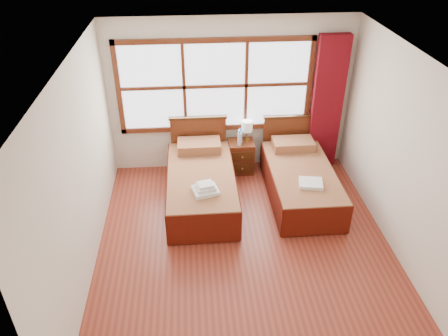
{
  "coord_description": "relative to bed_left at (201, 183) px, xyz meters",
  "views": [
    {
      "loc": [
        -0.66,
        -4.44,
        4.11
      ],
      "look_at": [
        -0.23,
        0.7,
        0.88
      ],
      "focal_mm": 35.0,
      "sensor_mm": 36.0,
      "label": 1
    }
  ],
  "objects": [
    {
      "name": "window",
      "position": [
        0.3,
        1.01,
        1.19
      ],
      "size": [
        3.16,
        0.06,
        1.56
      ],
      "color": "white",
      "rests_on": "wall_back"
    },
    {
      "name": "floor",
      "position": [
        0.55,
        -1.2,
        -0.31
      ],
      "size": [
        4.5,
        4.5,
        0.0
      ],
      "primitive_type": "plane",
      "color": "maroon",
      "rests_on": "ground"
    },
    {
      "name": "lamp",
      "position": [
        0.82,
        0.88,
        0.51
      ],
      "size": [
        0.18,
        0.18,
        0.35
      ],
      "color": "#B38339",
      "rests_on": "nightstand"
    },
    {
      "name": "wall_back",
      "position": [
        0.55,
        1.05,
        0.99
      ],
      "size": [
        4.0,
        0.0,
        4.0
      ],
      "primitive_type": "plane",
      "rotation": [
        1.57,
        0.0,
        0.0
      ],
      "color": "silver",
      "rests_on": "floor"
    },
    {
      "name": "bed_right",
      "position": [
        1.56,
        0.0,
        -0.01
      ],
      "size": [
        0.99,
        2.01,
        0.96
      ],
      "color": "#3E210D",
      "rests_on": "floor"
    },
    {
      "name": "towels_left",
      "position": [
        0.05,
        -0.57,
        0.29
      ],
      "size": [
        0.41,
        0.38,
        0.15
      ],
      "rotation": [
        0.0,
        0.0,
        0.25
      ],
      "color": "white",
      "rests_on": "bed_left"
    },
    {
      "name": "bottle_near",
      "position": [
        0.67,
        0.7,
        0.38
      ],
      "size": [
        0.07,
        0.07,
        0.25
      ],
      "color": "silver",
      "rests_on": "nightstand"
    },
    {
      "name": "curtain",
      "position": [
        2.15,
        0.91,
        0.86
      ],
      "size": [
        0.5,
        0.16,
        2.3
      ],
      "primitive_type": "cube",
      "color": "maroon",
      "rests_on": "wall_back"
    },
    {
      "name": "nightstand",
      "position": [
        0.72,
        0.8,
        -0.02
      ],
      "size": [
        0.43,
        0.42,
        0.57
      ],
      "color": "#5B2713",
      "rests_on": "floor"
    },
    {
      "name": "bottle_far",
      "position": [
        0.7,
        0.79,
        0.38
      ],
      "size": [
        0.07,
        0.07,
        0.27
      ],
      "color": "silver",
      "rests_on": "nightstand"
    },
    {
      "name": "ceiling",
      "position": [
        0.55,
        -1.2,
        2.29
      ],
      "size": [
        4.5,
        4.5,
        0.0
      ],
      "primitive_type": "plane",
      "rotation": [
        3.14,
        0.0,
        0.0
      ],
      "color": "white",
      "rests_on": "wall_back"
    },
    {
      "name": "bed_left",
      "position": [
        0.0,
        0.0,
        0.0
      ],
      "size": [
        1.03,
        2.05,
        1.0
      ],
      "color": "#3E210D",
      "rests_on": "floor"
    },
    {
      "name": "towels_right",
      "position": [
        1.59,
        -0.48,
        0.23
      ],
      "size": [
        0.38,
        0.35,
        0.05
      ],
      "rotation": [
        0.0,
        0.0,
        -0.18
      ],
      "color": "white",
      "rests_on": "bed_right"
    },
    {
      "name": "wall_right",
      "position": [
        2.55,
        -1.2,
        0.99
      ],
      "size": [
        0.0,
        4.5,
        4.5
      ],
      "primitive_type": "plane",
      "rotation": [
        1.57,
        0.0,
        -1.57
      ],
      "color": "silver",
      "rests_on": "floor"
    },
    {
      "name": "wall_left",
      "position": [
        -1.45,
        -1.2,
        0.99
      ],
      "size": [
        0.0,
        4.5,
        4.5
      ],
      "primitive_type": "plane",
      "rotation": [
        1.57,
        0.0,
        1.57
      ],
      "color": "silver",
      "rests_on": "floor"
    }
  ]
}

